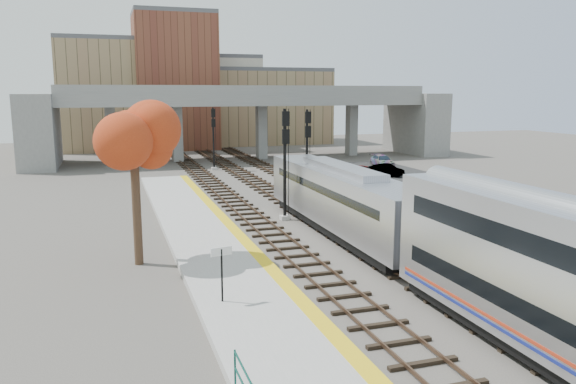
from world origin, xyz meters
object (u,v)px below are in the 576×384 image
object	(u,v)px
car_c	(382,161)
locomotive	(341,198)
signal_mast_near	(285,164)
signal_mast_mid	(307,154)
signal_mast_far	(214,139)
car_b	(387,170)
tree	(133,140)
car_a	(364,171)

from	to	relation	value
car_c	locomotive	bearing A→B (deg)	-115.49
signal_mast_near	signal_mast_mid	size ratio (longest dim) A/B	1.04
locomotive	signal_mast_far	distance (m)	31.31
locomotive	signal_mast_near	xyz separation A→B (m)	(-2.10, 4.76, 1.61)
signal_mast_near	car_b	world-z (taller)	signal_mast_near
signal_mast_far	car_c	size ratio (longest dim) A/B	1.54
locomotive	tree	bearing A→B (deg)	-168.39
car_a	signal_mast_far	bearing A→B (deg)	132.20
tree	car_a	size ratio (longest dim) A/B	2.48
signal_mast_near	car_b	xyz separation A→B (m)	(16.32, 16.13, -3.22)
signal_mast_far	tree	size ratio (longest dim) A/B	0.81
locomotive	signal_mast_far	size ratio (longest dim) A/B	2.72
locomotive	signal_mast_mid	bearing A→B (deg)	80.27
signal_mast_far	car_b	bearing A→B (deg)	-32.32
car_a	car_b	distance (m)	2.57
tree	car_a	distance (m)	34.07
signal_mast_near	car_b	distance (m)	23.17
tree	signal_mast_near	bearing A→B (deg)	35.53
locomotive	car_a	distance (m)	24.07
signal_mast_mid	car_b	distance (m)	15.60
signal_mast_mid	car_b	bearing A→B (deg)	37.05
car_a	signal_mast_mid	bearing A→B (deg)	-147.12
signal_mast_far	car_c	world-z (taller)	signal_mast_far
signal_mast_mid	car_c	world-z (taller)	signal_mast_mid
car_a	car_c	size ratio (longest dim) A/B	0.76
locomotive	car_a	bearing A→B (deg)	61.00
signal_mast_far	car_a	size ratio (longest dim) A/B	2.01
car_a	car_c	distance (m)	8.92
car_b	signal_mast_far	bearing A→B (deg)	120.30
car_c	car_a	bearing A→B (deg)	-123.18
signal_mast_mid	car_a	size ratio (longest dim) A/B	2.11
signal_mast_mid	car_c	bearing A→B (deg)	46.63
locomotive	signal_mast_far	bearing A→B (deg)	93.85
car_b	car_c	distance (m)	7.65
signal_mast_far	car_b	world-z (taller)	signal_mast_far
tree	car_c	xyz separation A→B (m)	(29.63, 30.41, -5.69)
car_c	signal_mast_far	bearing A→B (deg)	176.63
locomotive	tree	world-z (taller)	tree
locomotive	car_b	xyz separation A→B (m)	(14.22, 20.89, -1.61)
signal_mast_mid	car_c	size ratio (longest dim) A/B	1.61
signal_mast_near	tree	size ratio (longest dim) A/B	0.89
signal_mast_far	locomotive	bearing A→B (deg)	-86.15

